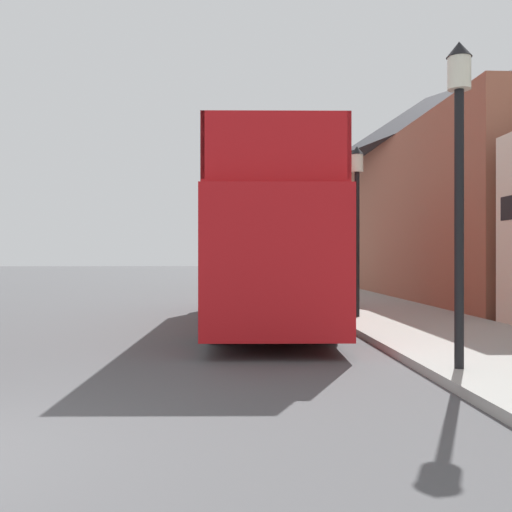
{
  "coord_description": "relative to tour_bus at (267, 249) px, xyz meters",
  "views": [
    {
      "loc": [
        2.83,
        -4.94,
        1.71
      ],
      "look_at": [
        3.65,
        9.11,
        1.7
      ],
      "focal_mm": 42.0,
      "sensor_mm": 36.0,
      "label": 1
    }
  ],
  "objects": [
    {
      "name": "lamp_post_second",
      "position": [
        2.33,
        0.19,
        1.32
      ],
      "size": [
        0.35,
        0.35,
        4.39
      ],
      "color": "black",
      "rests_on": "sidewalk"
    },
    {
      "name": "sidewalk",
      "position": [
        3.56,
        7.91,
        -1.8
      ],
      "size": [
        3.66,
        108.0,
        0.14
      ],
      "color": "#999993",
      "rests_on": "ground_plane"
    },
    {
      "name": "parked_car_ahead_of_bus",
      "position": [
        0.58,
        8.37,
        -1.2
      ],
      "size": [
        1.97,
        4.07,
        1.43
      ],
      "rotation": [
        0.0,
        0.0,
        0.04
      ],
      "color": "maroon",
      "rests_on": "ground_plane"
    },
    {
      "name": "lamp_post_nearest",
      "position": [
        2.15,
        -6.89,
        1.42
      ],
      "size": [
        0.35,
        0.35,
        4.55
      ],
      "color": "black",
      "rests_on": "sidewalk"
    },
    {
      "name": "brick_terrace_rear",
      "position": [
        8.39,
        12.42,
        2.67
      ],
      "size": [
        6.0,
        25.99,
        9.09
      ],
      "color": "#935642",
      "rests_on": "ground_plane"
    },
    {
      "name": "ground_plane",
      "position": [
        -3.99,
        10.91,
        -1.87
      ],
      "size": [
        144.0,
        144.0,
        0.0
      ],
      "primitive_type": "plane",
      "color": "#4C4C4F"
    },
    {
      "name": "tour_bus",
      "position": [
        0.0,
        0.0,
        0.0
      ],
      "size": [
        3.04,
        10.92,
        4.13
      ],
      "rotation": [
        0.0,
        0.0,
        -0.05
      ],
      "color": "red",
      "rests_on": "ground_plane"
    }
  ]
}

